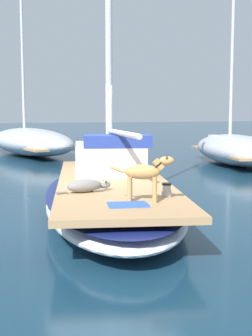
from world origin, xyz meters
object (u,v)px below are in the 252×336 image
Objects in this scene: dog_grey at (87,186)px; deck_towel at (128,205)px; coiled_rope at (84,188)px; moored_boat_far_astern at (30,141)px; dog_tan at (145,174)px; moored_boat_starboard_side at (236,149)px; sailboat_main at (112,197)px; deck_winch at (167,190)px.

dog_grey reaches higher than deck_towel.
coiled_rope is 0.04× the size of moored_boat_far_astern.
dog_tan is 11.10m from moored_boat_starboard_side.
dog_grey is 13.60m from moored_boat_far_astern.
moored_boat_starboard_side is at bearing 54.59° from deck_towel.
sailboat_main is 23.30× the size of coiled_rope.
moored_boat_far_astern is (-0.68, 12.40, 0.27)m from sailboat_main.
sailboat_main is 2.00m from deck_winch.
dog_tan is (-0.05, -2.27, 0.75)m from sailboat_main.
dog_tan is 0.55m from deck_towel.
moored_boat_far_astern is at bearing 89.83° from dog_grey.
dog_tan is 0.12× the size of moored_boat_far_astern.
deck_towel is 0.08× the size of moored_boat_starboard_side.
moored_boat_starboard_side reaches higher than coiled_rope.
sailboat_main is at bearing -86.84° from moored_boat_far_astern.
deck_winch is 0.65× the size of coiled_rope.
deck_winch is 0.95m from deck_towel.
moored_boat_starboard_side is at bearing -38.58° from moored_boat_far_astern.
coiled_rope is at bearing 137.67° from deck_winch.
moored_boat_far_astern is (-1.09, 14.31, -0.15)m from deck_winch.
sailboat_main is 1.19m from coiled_rope.
coiled_rope is at bearing 102.72° from deck_towel.
moored_boat_far_astern reaches higher than coiled_rope.
dog_grey reaches higher than sailboat_main.
deck_towel is (-0.36, -2.46, 0.34)m from sailboat_main.
sailboat_main is 35.95× the size of deck_winch.
moored_boat_starboard_side is (6.26, 6.86, 0.24)m from sailboat_main.
deck_towel is at bearing -77.28° from coiled_rope.
dog_grey is at bearing -91.15° from coiled_rope.
deck_towel is at bearing -125.41° from moored_boat_starboard_side.
deck_winch is 14.36m from moored_boat_far_astern.
coiled_rope is (-0.72, -0.89, 0.35)m from sailboat_main.
dog_grey is at bearing 106.04° from deck_towel.
moored_boat_far_astern is (-0.64, 14.66, -0.48)m from dog_tan.
deck_winch is at bearing 35.06° from deck_towel.
dog_tan is at bearing -57.53° from dog_grey.
dog_tan is at bearing -87.52° from moored_boat_far_astern.
deck_towel is at bearing -144.94° from deck_winch.
deck_winch is at bearing -32.13° from dog_grey.
sailboat_main is 13.48× the size of deck_towel.
moored_boat_far_astern reaches higher than sailboat_main.
sailboat_main is 9.29m from moored_boat_starboard_side.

